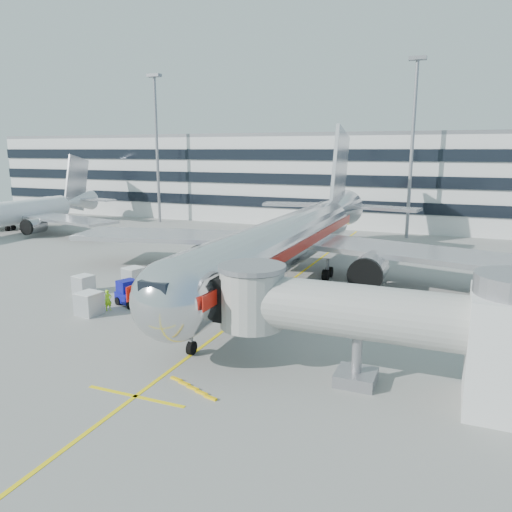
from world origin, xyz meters
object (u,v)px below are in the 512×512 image
at_px(ramp_worker, 108,300).
at_px(cargo_container_right, 134,277).
at_px(baggage_tug, 130,294).
at_px(cargo_container_front, 89,303).
at_px(cargo_container_left, 84,284).
at_px(belt_loader, 163,296).
at_px(main_jet, 291,239).

bearing_deg(ramp_worker, cargo_container_right, 46.34).
xyz_separation_m(baggage_tug, cargo_container_right, (-3.35, 5.13, 0.00)).
distance_m(baggage_tug, cargo_container_front, 3.65).
bearing_deg(cargo_container_left, cargo_container_right, 54.10).
height_order(cargo_container_right, ramp_worker, cargo_container_right).
bearing_deg(cargo_container_left, ramp_worker, -31.48).
bearing_deg(baggage_tug, cargo_container_right, 123.13).
bearing_deg(ramp_worker, baggage_tug, 6.07).
height_order(cargo_container_right, cargo_container_front, cargo_container_front).
xyz_separation_m(belt_loader, baggage_tug, (-2.34, -1.38, 0.28)).
xyz_separation_m(baggage_tug, ramp_worker, (-0.71, -1.96, -0.04)).
distance_m(cargo_container_right, ramp_worker, 7.56).
xyz_separation_m(cargo_container_right, ramp_worker, (2.64, -7.08, -0.04)).
distance_m(belt_loader, ramp_worker, 4.53).
distance_m(belt_loader, cargo_container_left, 8.44).
relative_size(cargo_container_left, ramp_worker, 1.04).
xyz_separation_m(cargo_container_left, cargo_container_front, (4.65, -4.69, 0.09)).
bearing_deg(belt_loader, baggage_tug, -149.48).
distance_m(main_jet, cargo_container_left, 19.89).
height_order(cargo_container_left, cargo_container_front, cargo_container_front).
bearing_deg(baggage_tug, ramp_worker, -109.83).
bearing_deg(belt_loader, ramp_worker, -132.41).
height_order(belt_loader, baggage_tug, belt_loader).
bearing_deg(baggage_tug, cargo_container_front, -113.26).
xyz_separation_m(cargo_container_front, ramp_worker, (0.74, 1.40, -0.05)).
relative_size(main_jet, cargo_container_front, 26.93).
bearing_deg(baggage_tug, belt_loader, 30.52).
xyz_separation_m(main_jet, cargo_container_left, (-16.09, -11.18, -3.41)).
relative_size(belt_loader, ramp_worker, 2.70).
height_order(main_jet, cargo_container_left, main_jet).
relative_size(main_jet, cargo_container_left, 28.49).
relative_size(baggage_tug, cargo_container_left, 1.75).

